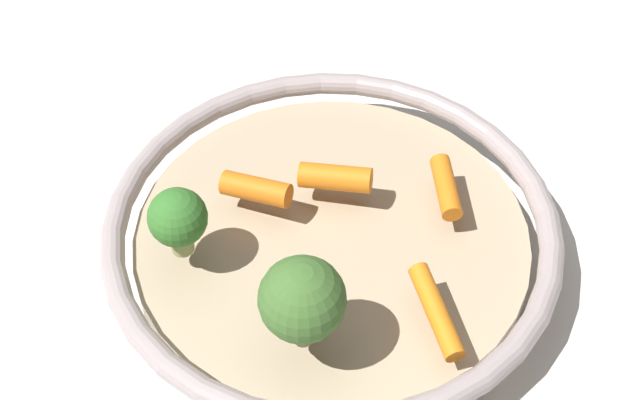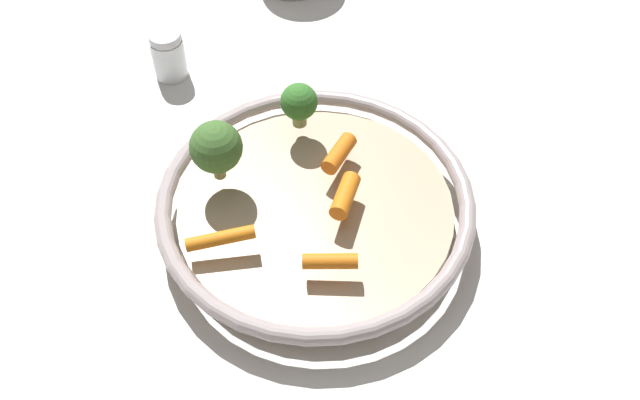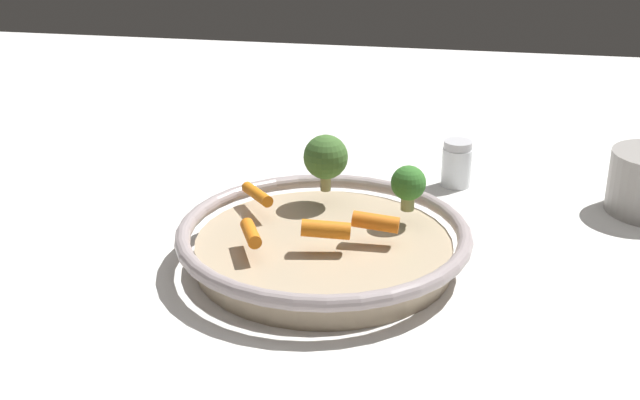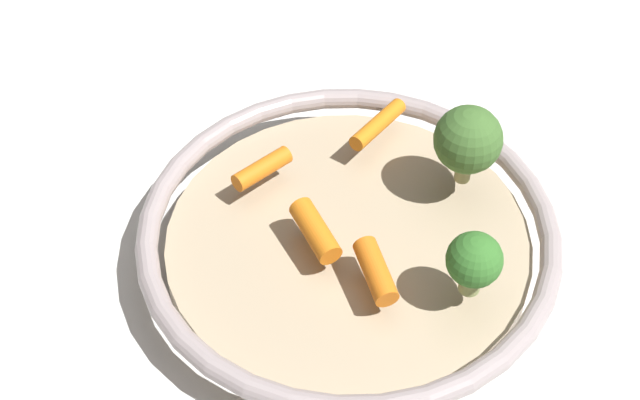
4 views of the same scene
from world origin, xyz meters
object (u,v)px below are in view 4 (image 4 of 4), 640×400
Objects in this scene: baby_carrot_back at (378,124)px; baby_carrot_near_rim at (315,231)px; baby_carrot_left at (262,169)px; baby_carrot_right at (379,270)px; serving_bowl at (348,241)px; broccoli_floret_small at (468,140)px; broccoli_floret_edge at (474,261)px.

baby_carrot_near_rim is at bearing 48.33° from baby_carrot_back.
baby_carrot_right reaches higher than baby_carrot_left.
baby_carrot_right is (-0.00, 0.06, 0.03)m from serving_bowl.
broccoli_floret_small reaches higher than baby_carrot_right.
baby_carrot_right is at bearing 92.76° from serving_bowl.
broccoli_floret_edge reaches higher than baby_carrot_near_rim.
broccoli_floret_edge is at bearing 90.97° from baby_carrot_back.
broccoli_floret_small is at bearing -169.80° from baby_carrot_near_rim.
serving_bowl is 0.09m from baby_carrot_left.
baby_carrot_back is (-0.06, -0.09, 0.03)m from serving_bowl.
baby_carrot_right is 0.76× the size of baby_carrot_back.
broccoli_floret_edge is at bearing 138.68° from baby_carrot_near_rim.
baby_carrot_back is 0.10m from broccoli_floret_small.
broccoli_floret_small is at bearing -111.70° from broccoli_floret_edge.
broccoli_floret_edge is (-0.00, 0.18, 0.03)m from baby_carrot_back.
broccoli_floret_small is (-0.10, -0.02, 0.07)m from serving_bowl.
baby_carrot_left is 0.14m from baby_carrot_right.
broccoli_floret_small is at bearing 120.58° from baby_carrot_back.
baby_carrot_right is at bearing 69.57° from baby_carrot_back.
baby_carrot_back is (-0.06, -0.15, -0.00)m from baby_carrot_right.
baby_carrot_left is 0.08m from baby_carrot_near_rim.
serving_bowl is 4.70× the size of broccoli_floret_small.
baby_carrot_left is at bearing 10.94° from baby_carrot_back.
baby_carrot_back is at bearing -169.06° from baby_carrot_left.
baby_carrot_left is at bearing -75.79° from baby_carrot_near_rim.
baby_carrot_near_rim is 0.13m from broccoli_floret_edge.
baby_carrot_left reaches higher than serving_bowl.
broccoli_floret_edge is (-0.06, 0.09, 0.06)m from serving_bowl.
serving_bowl is 0.11m from baby_carrot_back.
serving_bowl is at bearing 57.41° from baby_carrot_back.
baby_carrot_right is 0.73× the size of broccoli_floret_small.
serving_bowl is at bearing -54.99° from broccoli_floret_edge.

